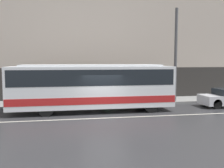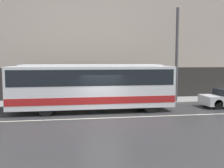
{
  "view_description": "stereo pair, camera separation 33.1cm",
  "coord_description": "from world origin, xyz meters",
  "views": [
    {
      "loc": [
        -2.11,
        -14.34,
        3.36
      ],
      "look_at": [
        0.83,
        2.19,
        1.81
      ],
      "focal_mm": 40.0,
      "sensor_mm": 36.0,
      "label": 1
    },
    {
      "loc": [
        -1.78,
        -14.39,
        3.36
      ],
      "look_at": [
        0.83,
        2.19,
        1.81
      ],
      "focal_mm": 40.0,
      "sensor_mm": 36.0,
      "label": 2
    }
  ],
  "objects": [
    {
      "name": "sidewalk",
      "position": [
        0.0,
        5.43,
        0.07
      ],
      "size": [
        60.0,
        2.85,
        0.15
      ],
      "color": "gray",
      "rests_on": "ground_plane"
    },
    {
      "name": "utility_pole_near",
      "position": [
        6.37,
        4.42,
        3.83
      ],
      "size": [
        0.24,
        0.24,
        7.36
      ],
      "color": "#4C4C4F",
      "rests_on": "sidewalk"
    },
    {
      "name": "building_facade",
      "position": [
        0.0,
        6.99,
        5.85
      ],
      "size": [
        60.0,
        0.35,
        12.11
      ],
      "color": "#B7A899",
      "rests_on": "ground_plane"
    },
    {
      "name": "lane_stripe",
      "position": [
        0.0,
        0.0,
        0.0
      ],
      "size": [
        54.0,
        0.14,
        0.01
      ],
      "color": "beige",
      "rests_on": "ground_plane"
    },
    {
      "name": "ground_plane",
      "position": [
        0.0,
        0.0,
        0.0
      ],
      "size": [
        60.0,
        60.0,
        0.0
      ],
      "primitive_type": "plane",
      "color": "#2D2D30"
    },
    {
      "name": "pedestrian_waiting",
      "position": [
        1.1,
        6.12,
        0.94
      ],
      "size": [
        0.36,
        0.36,
        1.7
      ],
      "color": "#1E5933",
      "rests_on": "sidewalk"
    },
    {
      "name": "transit_bus",
      "position": [
        -0.5,
        2.19,
        1.77
      ],
      "size": [
        10.7,
        2.56,
        3.13
      ],
      "color": "white",
      "rests_on": "ground_plane"
    }
  ]
}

